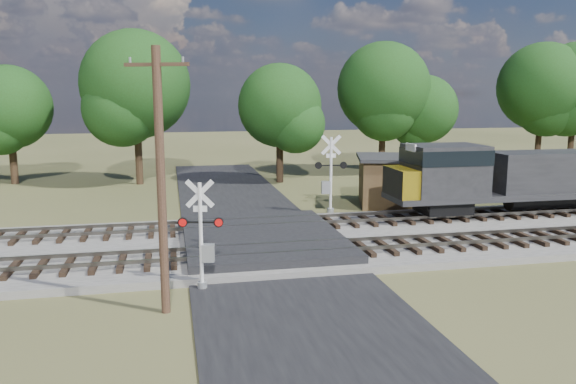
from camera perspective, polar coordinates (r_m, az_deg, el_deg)
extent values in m
plane|color=#434625|center=(25.42, -2.45, -5.80)|extent=(160.00, 160.00, 0.00)
cube|color=gray|center=(29.13, 17.21, -3.90)|extent=(140.00, 10.00, 0.30)
cube|color=black|center=(25.41, -2.45, -5.71)|extent=(7.00, 60.00, 0.08)
cube|color=#262628|center=(25.81, -2.64, -4.83)|extent=(7.00, 9.00, 0.62)
cube|color=black|center=(23.84, 3.11, -5.90)|extent=(44.00, 2.60, 0.18)
cube|color=#56524A|center=(26.36, 20.65, -4.62)|extent=(140.00, 0.08, 0.15)
cube|color=#56524A|center=(27.54, 19.05, -3.92)|extent=(140.00, 0.08, 0.15)
cube|color=black|center=(28.54, 0.51, -3.23)|extent=(44.00, 2.60, 0.18)
cube|color=#56524A|center=(30.56, 15.64, -2.40)|extent=(140.00, 0.08, 0.15)
cube|color=#56524A|center=(31.81, 14.45, -1.87)|extent=(140.00, 0.08, 0.15)
cylinder|color=silver|center=(19.98, -8.83, -4.55)|extent=(0.14, 0.14, 3.87)
cylinder|color=gray|center=(20.50, -8.70, -9.40)|extent=(0.35, 0.35, 0.29)
cube|color=silver|center=(19.65, -8.95, -0.17)|extent=(1.00, 0.24, 1.01)
cube|color=silver|center=(19.65, -8.95, -0.17)|extent=(1.00, 0.24, 1.01)
cube|color=silver|center=(19.75, -8.91, -1.69)|extent=(0.48, 0.13, 0.21)
cube|color=black|center=(19.86, -8.88, -3.06)|extent=(1.53, 0.37, 0.06)
cylinder|color=red|center=(19.96, -10.66, -3.04)|extent=(0.36, 0.16, 0.35)
cylinder|color=red|center=(19.77, -7.07, -3.07)|extent=(0.36, 0.16, 0.35)
cube|color=gray|center=(20.10, -8.10, -6.16)|extent=(0.48, 0.37, 0.63)
cylinder|color=silver|center=(32.38, 4.37, 1.64)|extent=(0.16, 0.16, 4.47)
cylinder|color=gray|center=(32.74, 4.32, -1.94)|extent=(0.40, 0.40, 0.34)
cube|color=silver|center=(32.17, 4.41, 4.80)|extent=(1.17, 0.18, 1.17)
cube|color=silver|center=(32.17, 4.41, 4.80)|extent=(1.17, 0.18, 1.17)
cube|color=silver|center=(32.23, 4.40, 3.71)|extent=(0.56, 0.10, 0.25)
cube|color=black|center=(32.30, 4.39, 2.72)|extent=(1.78, 0.28, 0.07)
cylinder|color=red|center=(32.43, 5.65, 2.73)|extent=(0.41, 0.16, 0.40)
cylinder|color=red|center=(32.19, 3.11, 2.71)|extent=(0.41, 0.16, 0.40)
cube|color=gray|center=(32.44, 3.87, 0.47)|extent=(0.54, 0.39, 0.73)
cylinder|color=#3B291A|center=(17.68, -12.77, 0.78)|extent=(0.28, 0.28, 8.31)
cube|color=#3B291A|center=(17.48, -13.23, 12.50)|extent=(1.92, 0.87, 0.11)
cube|color=#4B3620|center=(35.67, 10.73, 0.99)|extent=(5.09, 5.09, 2.89)
cube|color=#2B2B2D|center=(35.47, 10.81, 3.46)|extent=(5.60, 5.60, 0.21)
cylinder|color=black|center=(48.16, -26.16, 3.42)|extent=(0.56, 0.56, 4.54)
sphere|color=#1B3B12|center=(47.95, -26.50, 7.73)|extent=(6.35, 6.35, 6.35)
cylinder|color=black|center=(44.56, -14.96, 4.49)|extent=(0.56, 0.56, 5.83)
sphere|color=#1B3B12|center=(44.39, -15.24, 10.50)|extent=(8.17, 8.17, 8.17)
cylinder|color=black|center=(44.10, -0.85, 3.98)|extent=(0.56, 0.56, 4.62)
sphere|color=#1B3B12|center=(43.87, -0.86, 8.79)|extent=(6.47, 6.47, 6.47)
cylinder|color=black|center=(49.61, 9.54, 5.11)|extent=(0.56, 0.56, 5.65)
sphere|color=#1B3B12|center=(49.45, 9.69, 10.33)|extent=(7.91, 7.91, 7.91)
cylinder|color=black|center=(51.36, 13.43, 4.36)|extent=(0.56, 0.56, 4.27)
sphere|color=#1B3B12|center=(51.16, 13.59, 8.17)|extent=(5.98, 5.98, 5.98)
cylinder|color=black|center=(57.96, 24.11, 5.13)|extent=(0.56, 0.56, 5.80)
sphere|color=#1B3B12|center=(57.82, 24.44, 9.71)|extent=(8.12, 8.12, 8.12)
cylinder|color=black|center=(59.23, 26.84, 5.02)|extent=(0.56, 0.56, 5.82)
sphere|color=#1B3B12|center=(59.10, 27.20, 9.52)|extent=(8.14, 8.14, 8.14)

